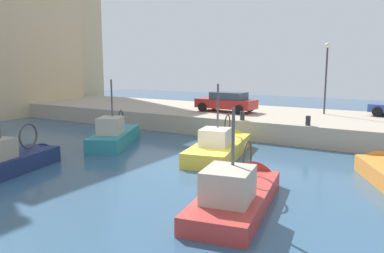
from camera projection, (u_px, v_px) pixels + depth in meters
water_surface at (215, 172)px, 16.83m from camera, size 80.00×80.00×0.00m
quay_wall at (294, 124)px, 26.43m from camera, size 9.00×56.00×1.20m
fishing_boat_red at (239, 199)px, 13.06m from camera, size 6.60×3.04×4.24m
fishing_boat_yellow at (221, 152)px, 20.05m from camera, size 7.01×3.32×4.60m
fishing_boat_teal at (116, 141)px, 22.76m from camera, size 6.25×4.25×4.56m
fishing_boat_navy at (13, 167)px, 17.09m from camera, size 5.88×2.95×4.50m
parked_car_red at (227, 102)px, 27.90m from camera, size 2.04×4.36×1.42m
mooring_bollard_mid at (308, 121)px, 21.77m from camera, size 0.28×0.28×0.55m
mooring_bollard_north at (242, 116)px, 23.82m from camera, size 0.28×0.28×0.55m
quay_streetlamp at (327, 66)px, 26.25m from camera, size 0.36×0.36×4.83m
waterfront_building_west at (13, 5)px, 35.07m from camera, size 10.49×6.52×19.67m
waterfront_building_central at (48, 6)px, 42.37m from camera, size 8.95×7.56×21.68m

